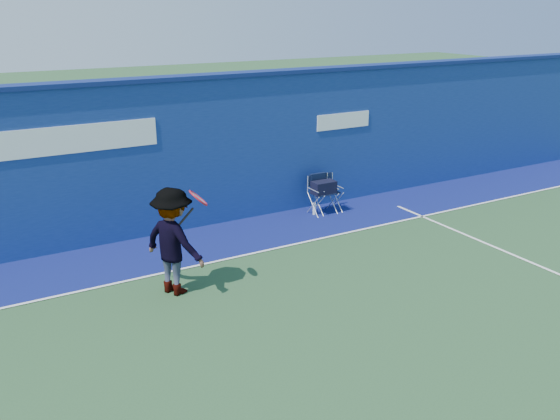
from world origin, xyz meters
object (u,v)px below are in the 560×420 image
directors_chair_right (328,200)px  tennis_player (173,241)px  directors_chair_left (323,197)px  water_bottle (314,209)px

directors_chair_right → tennis_player: 4.80m
directors_chair_left → tennis_player: size_ratio=0.50×
water_bottle → tennis_player: 4.48m
directors_chair_right → water_bottle: size_ratio=3.12×
directors_chair_left → tennis_player: bearing=-153.9°
directors_chair_right → water_bottle: bearing=-174.6°
directors_chair_left → directors_chair_right: (0.16, 0.03, -0.10)m
directors_chair_right → water_bottle: (-0.37, -0.04, -0.13)m
directors_chair_left → tennis_player: (-4.14, -2.03, 0.50)m
directors_chair_right → directors_chair_left: bearing=-168.3°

